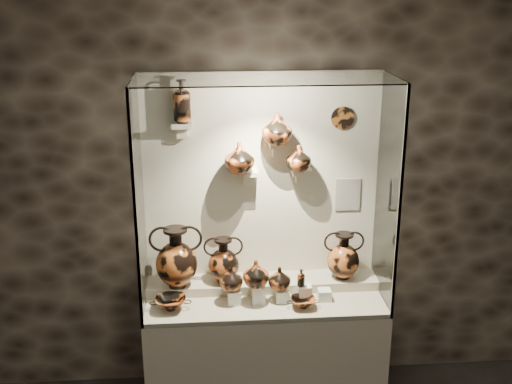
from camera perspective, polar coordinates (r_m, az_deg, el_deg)
The scene contains 35 objects.
wall_back at distance 4.63m, azimuth 0.46°, elevation 0.87°, with size 5.00×0.02×3.20m, color black.
plinth at distance 4.86m, azimuth 0.76°, elevation -13.92°, with size 1.70×0.60×0.80m, color beige.
front_tier at distance 4.65m, azimuth 0.78°, elevation -9.61°, with size 1.68×0.58×0.03m, color #BAAD90.
rear_tier at distance 4.78m, azimuth 0.59°, elevation -8.24°, with size 1.70×0.25×0.10m, color #BAAD90.
back_panel at distance 4.62m, azimuth 0.47°, elevation 0.86°, with size 1.70×0.03×1.60m, color beige.
glass_front at distance 4.05m, azimuth 1.21°, elevation -1.80°, with size 1.70×0.01×1.60m, color white.
glass_left at distance 4.33m, azimuth -10.38°, elevation -0.71°, with size 0.01×0.60×1.60m, color white.
glass_right at distance 4.48m, azimuth 11.66°, elevation -0.14°, with size 0.01×0.60×1.60m, color white.
glass_top at distance 4.13m, azimuth 0.88°, elevation 10.05°, with size 1.70×0.60×0.01m, color white.
frame_post_left at distance 4.06m, azimuth -10.67°, elevation -2.07°, with size 0.02×0.02×1.60m, color gray.
frame_post_right at distance 4.22m, azimuth 12.64°, elevation -1.41°, with size 0.02×0.02×1.60m, color gray.
pedestal_a at distance 4.56m, azimuth -1.95°, elevation -9.29°, with size 0.09×0.09×0.10m, color silver.
pedestal_b at distance 4.56m, azimuth 0.21°, elevation -9.05°, with size 0.09×0.09×0.13m, color silver.
pedestal_c at distance 4.58m, azimuth 2.36°, elevation -9.18°, with size 0.09×0.09×0.09m, color silver.
pedestal_d at distance 4.60m, azimuth 4.36°, elevation -8.92°, with size 0.09×0.09×0.12m, color silver.
pedestal_e at distance 4.63m, azimuth 6.09°, elevation -9.06°, with size 0.09×0.09×0.08m, color silver.
bracket_ul at distance 4.42m, azimuth -6.59°, elevation 5.93°, with size 0.14×0.12×0.04m, color beige.
bracket_ca at distance 4.52m, azimuth -0.71°, elevation 1.74°, with size 0.14×0.12×0.04m, color beige.
bracket_cb at distance 4.48m, azimuth 1.84°, elevation 4.24°, with size 0.10×0.12×0.04m, color beige.
bracket_cc at distance 4.56m, azimuth 4.06°, elevation 1.85°, with size 0.14×0.12×0.04m, color beige.
amphora_left at distance 4.60m, azimuth -7.10°, elevation -5.78°, with size 0.36×0.36×0.45m, color #B45822, non-canonical shape.
amphora_mid at distance 4.65m, azimuth -2.91°, elevation -6.07°, with size 0.27×0.27×0.34m, color #B44E1F, non-canonical shape.
amphora_right at distance 4.75m, azimuth 7.77°, elevation -5.62°, with size 0.28×0.28×0.35m, color #B45822, non-canonical shape.
jug_a at distance 4.51m, azimuth -2.23°, elevation -7.67°, with size 0.17×0.17×0.17m, color #B45822.
jug_b at distance 4.48m, azimuth -0.01°, elevation -7.25°, with size 0.18×0.18×0.19m, color #B44E1F.
jug_c at distance 4.54m, azimuth 2.09°, elevation -7.68°, with size 0.16×0.16×0.17m, color #B45822.
lekythos_small at distance 4.52m, azimuth 4.03°, elevation -7.54°, with size 0.06×0.06×0.15m, color #B44E1F, non-canonical shape.
kylix_left at distance 4.51m, azimuth -7.60°, elevation -9.69°, with size 0.27×0.23×0.11m, color #B44E1F, non-canonical shape.
kylix_right at distance 4.52m, azimuth 4.21°, elevation -9.70°, with size 0.22×0.18×0.09m, color #B45822, non-canonical shape.
lekythos_tall at distance 4.37m, azimuth -6.62°, elevation 8.21°, with size 0.13×0.13×0.33m, color #B45822, non-canonical shape.
ovoid_vase_a at distance 4.42m, azimuth -1.49°, elevation 3.08°, with size 0.21×0.21×0.22m, color #B44E1F.
ovoid_vase_b at distance 4.40m, azimuth 1.88°, elevation 5.66°, with size 0.21×0.21×0.22m, color #B44E1F.
ovoid_vase_c at distance 4.48m, azimuth 3.81°, elevation 3.03°, with size 0.18×0.18×0.18m, color #B44E1F.
wall_plate at distance 4.56m, azimuth 7.70°, elevation 6.54°, with size 0.16×0.16×0.02m, color #924F1C.
info_placard at distance 4.73m, azimuth 8.15°, elevation -0.22°, with size 0.18×0.01×0.24m, color beige.
Camera 1 is at (-0.38, -1.89, 3.03)m, focal length 45.00 mm.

